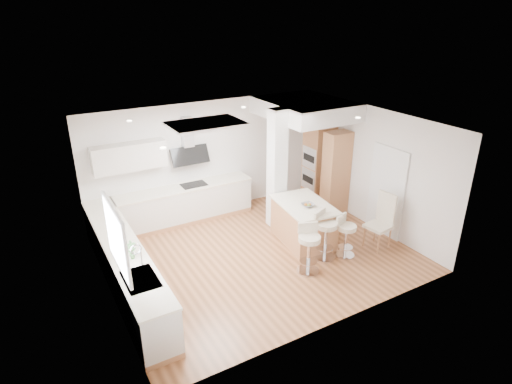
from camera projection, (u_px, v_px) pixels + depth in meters
ground at (258, 254)px, 9.05m from camera, size 6.00×6.00×0.00m
ceiling at (258, 254)px, 9.05m from camera, size 6.00×5.00×0.02m
wall_back at (207, 158)px, 10.49m from camera, size 6.00×0.04×2.80m
wall_left at (103, 229)px, 7.12m from camera, size 0.04×5.00×2.80m
wall_right at (370, 167)px, 9.87m from camera, size 0.04×5.00×2.80m
skylight at (206, 124)px, 8.07m from camera, size 4.10×2.10×0.06m
window_left at (116, 235)px, 6.31m from camera, size 0.06×1.28×1.07m
doorway_right at (387, 193)px, 9.54m from camera, size 0.05×1.00×2.10m
counter_left at (124, 265)px, 7.82m from camera, size 0.63×4.50×1.35m
counter_back at (178, 196)px, 10.13m from camera, size 3.62×0.63×2.50m
pillar at (277, 170)px, 9.73m from camera, size 0.35×0.35×2.80m
soffit at (305, 109)px, 10.10m from camera, size 1.78×2.20×0.40m
oven_column at (325, 168)px, 10.84m from camera, size 0.63×1.21×2.10m
peninsula at (303, 222)px, 9.37m from camera, size 1.17×1.61×0.99m
bar_stool_a at (309, 246)px, 8.24m from camera, size 0.59×0.59×1.00m
bar_stool_b at (325, 232)px, 8.70m from camera, size 0.61×0.61×1.04m
bar_stool_c at (346, 234)px, 8.80m from camera, size 0.52×0.52×0.90m
dining_chair at (382, 218)px, 9.12m from camera, size 0.54×0.54×1.23m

